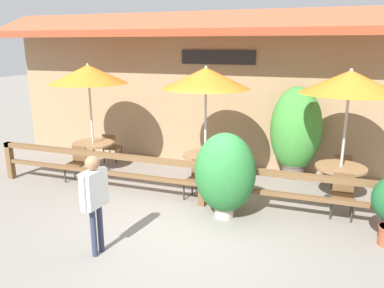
{
  "coord_description": "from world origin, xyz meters",
  "views": [
    {
      "loc": [
        2.24,
        -6.0,
        3.33
      ],
      "look_at": [
        -0.33,
        1.35,
        1.25
      ],
      "focal_mm": 35.0,
      "sensor_mm": 36.0,
      "label": 1
    }
  ],
  "objects_px": {
    "dining_table_near": "(94,148)",
    "chair_far_streetside": "(343,193)",
    "chair_near_streetside": "(77,162)",
    "dining_table_far": "(340,173)",
    "chair_far_wallside": "(341,169)",
    "chair_middle_streetside": "(197,178)",
    "chair_near_wallside": "(111,146)",
    "patio_umbrella_far": "(350,82)",
    "potted_plant_entrance_palm": "(225,173)",
    "patio_umbrella_middle": "(206,78)",
    "potted_plant_tall_tropical": "(296,131)",
    "patio_umbrella_near": "(88,74)",
    "chair_middle_wallside": "(215,157)",
    "pedestrian": "(94,192)",
    "dining_table_middle": "(205,161)"
  },
  "relations": [
    {
      "from": "patio_umbrella_near",
      "to": "potted_plant_entrance_palm",
      "type": "xyz_separation_m",
      "value": [
        4.06,
        -1.61,
        -1.68
      ]
    },
    {
      "from": "chair_far_streetside",
      "to": "potted_plant_tall_tropical",
      "type": "relative_size",
      "value": 0.37
    },
    {
      "from": "patio_umbrella_far",
      "to": "chair_far_streetside",
      "type": "bearing_deg",
      "value": -87.66
    },
    {
      "from": "patio_umbrella_near",
      "to": "potted_plant_tall_tropical",
      "type": "xyz_separation_m",
      "value": [
        5.16,
        1.25,
        -1.36
      ]
    },
    {
      "from": "chair_near_wallside",
      "to": "chair_far_wallside",
      "type": "distance_m",
      "value": 6.23
    },
    {
      "from": "pedestrian",
      "to": "patio_umbrella_far",
      "type": "bearing_deg",
      "value": -40.38
    },
    {
      "from": "dining_table_near",
      "to": "potted_plant_entrance_palm",
      "type": "height_order",
      "value": "potted_plant_entrance_palm"
    },
    {
      "from": "patio_umbrella_near",
      "to": "chair_far_wallside",
      "type": "relative_size",
      "value": 3.36
    },
    {
      "from": "chair_far_wallside",
      "to": "pedestrian",
      "type": "xyz_separation_m",
      "value": [
        -3.84,
        -4.45,
        0.6
      ]
    },
    {
      "from": "patio_umbrella_near",
      "to": "potted_plant_tall_tropical",
      "type": "relative_size",
      "value": 1.23
    },
    {
      "from": "patio_umbrella_near",
      "to": "chair_far_wallside",
      "type": "distance_m",
      "value": 6.69
    },
    {
      "from": "patio_umbrella_far",
      "to": "dining_table_far",
      "type": "relative_size",
      "value": 2.66
    },
    {
      "from": "dining_table_middle",
      "to": "pedestrian",
      "type": "bearing_deg",
      "value": -101.75
    },
    {
      "from": "dining_table_middle",
      "to": "potted_plant_entrance_palm",
      "type": "bearing_deg",
      "value": -60.17
    },
    {
      "from": "patio_umbrella_middle",
      "to": "potted_plant_tall_tropical",
      "type": "distance_m",
      "value": 2.75
    },
    {
      "from": "patio_umbrella_far",
      "to": "chair_far_streetside",
      "type": "distance_m",
      "value": 2.27
    },
    {
      "from": "chair_near_streetside",
      "to": "patio_umbrella_middle",
      "type": "xyz_separation_m",
      "value": [
        3.15,
        0.71,
        2.11
      ]
    },
    {
      "from": "chair_near_wallside",
      "to": "dining_table_near",
      "type": "bearing_deg",
      "value": 80.96
    },
    {
      "from": "chair_middle_wallside",
      "to": "pedestrian",
      "type": "bearing_deg",
      "value": 92.48
    },
    {
      "from": "patio_umbrella_far",
      "to": "dining_table_far",
      "type": "height_order",
      "value": "patio_umbrella_far"
    },
    {
      "from": "chair_far_wallside",
      "to": "potted_plant_entrance_palm",
      "type": "bearing_deg",
      "value": 44.42
    },
    {
      "from": "chair_near_streetside",
      "to": "dining_table_far",
      "type": "xyz_separation_m",
      "value": [
        6.2,
        0.81,
        0.15
      ]
    },
    {
      "from": "chair_far_streetside",
      "to": "potted_plant_entrance_palm",
      "type": "xyz_separation_m",
      "value": [
        -2.2,
        -0.8,
        0.43
      ]
    },
    {
      "from": "chair_near_streetside",
      "to": "chair_near_wallside",
      "type": "relative_size",
      "value": 1.0
    },
    {
      "from": "dining_table_near",
      "to": "chair_far_wallside",
      "type": "bearing_deg",
      "value": 7.55
    },
    {
      "from": "chair_near_wallside",
      "to": "chair_far_wallside",
      "type": "bearing_deg",
      "value": 175.62
    },
    {
      "from": "dining_table_middle",
      "to": "dining_table_far",
      "type": "relative_size",
      "value": 1.0
    },
    {
      "from": "chair_far_wallside",
      "to": "chair_near_streetside",
      "type": "bearing_deg",
      "value": 11.48
    },
    {
      "from": "chair_middle_streetside",
      "to": "chair_far_streetside",
      "type": "xyz_separation_m",
      "value": [
        3.01,
        0.09,
        0.0
      ]
    },
    {
      "from": "chair_near_streetside",
      "to": "chair_near_wallside",
      "type": "bearing_deg",
      "value": 89.07
    },
    {
      "from": "chair_far_streetside",
      "to": "pedestrian",
      "type": "height_order",
      "value": "pedestrian"
    },
    {
      "from": "potted_plant_entrance_palm",
      "to": "patio_umbrella_far",
      "type": "bearing_deg",
      "value": 36.78
    },
    {
      "from": "chair_near_streetside",
      "to": "dining_table_far",
      "type": "height_order",
      "value": "chair_near_streetside"
    },
    {
      "from": "dining_table_near",
      "to": "patio_umbrella_near",
      "type": "bearing_deg",
      "value": 180.0
    },
    {
      "from": "potted_plant_tall_tropical",
      "to": "patio_umbrella_middle",
      "type": "bearing_deg",
      "value": -145.83
    },
    {
      "from": "patio_umbrella_near",
      "to": "chair_far_wallside",
      "type": "bearing_deg",
      "value": 7.55
    },
    {
      "from": "chair_near_streetside",
      "to": "chair_middle_streetside",
      "type": "height_order",
      "value": "same"
    },
    {
      "from": "dining_table_middle",
      "to": "chair_far_streetside",
      "type": "bearing_deg",
      "value": -13.17
    },
    {
      "from": "dining_table_near",
      "to": "patio_umbrella_middle",
      "type": "bearing_deg",
      "value": -1.56
    },
    {
      "from": "potted_plant_entrance_palm",
      "to": "chair_middle_streetside",
      "type": "bearing_deg",
      "value": 138.65
    },
    {
      "from": "chair_near_wallside",
      "to": "dining_table_far",
      "type": "relative_size",
      "value": 0.79
    },
    {
      "from": "patio_umbrella_far",
      "to": "chair_far_streetside",
      "type": "height_order",
      "value": "patio_umbrella_far"
    },
    {
      "from": "patio_umbrella_middle",
      "to": "dining_table_far",
      "type": "xyz_separation_m",
      "value": [
        3.04,
        0.1,
        -1.96
      ]
    },
    {
      "from": "pedestrian",
      "to": "potted_plant_entrance_palm",
      "type": "bearing_deg",
      "value": -32.91
    },
    {
      "from": "chair_near_streetside",
      "to": "potted_plant_entrance_palm",
      "type": "distance_m",
      "value": 4.13
    },
    {
      "from": "patio_umbrella_near",
      "to": "potted_plant_entrance_palm",
      "type": "height_order",
      "value": "patio_umbrella_near"
    },
    {
      "from": "dining_table_near",
      "to": "chair_far_streetside",
      "type": "bearing_deg",
      "value": -7.34
    },
    {
      "from": "patio_umbrella_near",
      "to": "potted_plant_tall_tropical",
      "type": "height_order",
      "value": "patio_umbrella_near"
    },
    {
      "from": "chair_near_streetside",
      "to": "chair_far_wallside",
      "type": "distance_m",
      "value": 6.47
    },
    {
      "from": "chair_middle_wallside",
      "to": "dining_table_far",
      "type": "bearing_deg",
      "value": 179.03
    }
  ]
}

